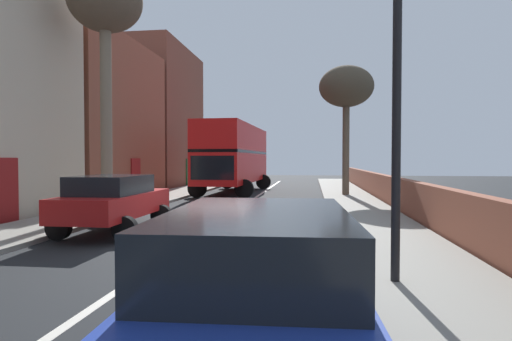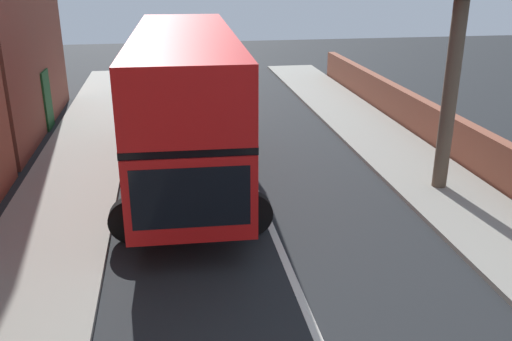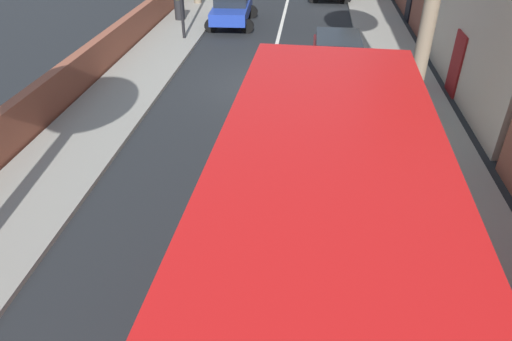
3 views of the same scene
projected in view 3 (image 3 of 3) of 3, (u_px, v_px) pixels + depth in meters
ground_plane at (267, 85)px, 16.84m from camera, size 84.00×84.00×0.00m
road_centre_line at (267, 85)px, 16.83m from camera, size 0.16×54.00×0.01m
sidewalk_left at (404, 89)px, 16.33m from camera, size 2.60×60.00×0.12m
sidewalk_right at (137, 77)px, 17.28m from camera, size 2.60×60.00×0.12m
boundary_wall_right at (95, 61)px, 17.10m from camera, size 0.36×54.00×1.30m
parked_car_red_left_1 at (337, 56)px, 16.73m from camera, size 2.42×4.15×1.60m
parked_car_blue_right_2 at (232, 6)px, 23.10m from camera, size 2.53×4.55×1.59m
litter_bin_right at (179, 8)px, 23.68m from camera, size 0.55×0.55×1.13m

